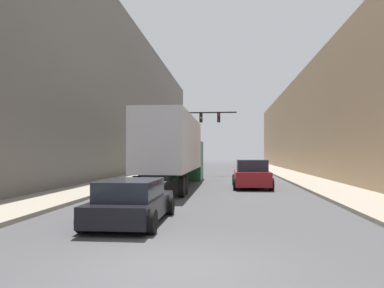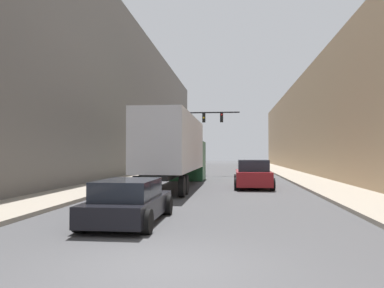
% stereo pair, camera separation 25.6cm
% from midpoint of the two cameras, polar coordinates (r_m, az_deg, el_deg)
% --- Properties ---
extents(ground_plane, '(200.00, 200.00, 0.00)m').
position_cam_midpoint_polar(ground_plane, '(7.04, -3.93, -18.42)').
color(ground_plane, '#424244').
extents(sidewalk_right, '(3.01, 80.00, 0.15)m').
position_cam_midpoint_polar(sidewalk_right, '(37.13, 14.29, -4.48)').
color(sidewalk_right, gray).
rests_on(sidewalk_right, ground).
extents(sidewalk_left, '(3.01, 80.00, 0.15)m').
position_cam_midpoint_polar(sidewalk_left, '(37.53, -6.62, -4.48)').
color(sidewalk_left, gray).
rests_on(sidewalk_left, ground).
extents(building_right, '(6.00, 80.00, 10.24)m').
position_cam_midpoint_polar(building_right, '(38.15, 20.95, 3.24)').
color(building_right, tan).
rests_on(building_right, ground).
extents(building_left, '(6.00, 80.00, 15.17)m').
position_cam_midpoint_polar(building_left, '(39.06, -13.11, 6.71)').
color(building_left, '#66605B').
rests_on(building_left, ground).
extents(semi_truck, '(2.51, 14.21, 4.21)m').
position_cam_midpoint_polar(semi_truck, '(23.47, -2.80, -0.75)').
color(semi_truck, silver).
rests_on(semi_truck, ground).
extents(sedan_car, '(2.03, 4.39, 1.28)m').
position_cam_midpoint_polar(sedan_car, '(11.41, -9.77, -8.69)').
color(sedan_car, black).
rests_on(sedan_car, ground).
extents(suv_car, '(2.24, 4.88, 1.68)m').
position_cam_midpoint_polar(suv_car, '(22.94, 8.71, -4.60)').
color(suv_car, maroon).
rests_on(suv_car, ground).
extents(traffic_signal_gantry, '(7.02, 0.35, 6.36)m').
position_cam_midpoint_polar(traffic_signal_gantry, '(36.67, -1.25, 2.48)').
color(traffic_signal_gantry, black).
rests_on(traffic_signal_gantry, ground).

